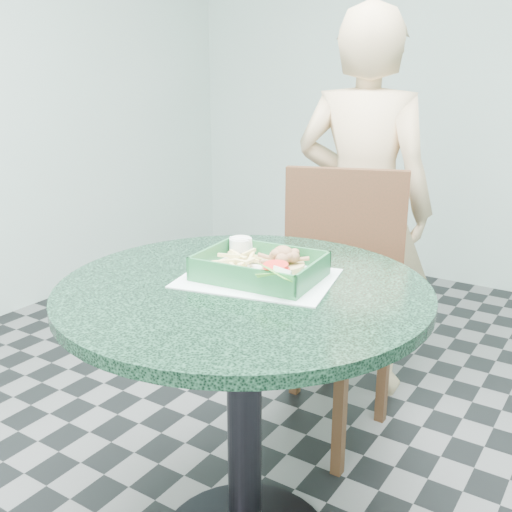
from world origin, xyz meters
The scene contains 10 objects.
wall_back centered at (0.00, 2.50, 1.40)m, with size 4.00×0.04×2.80m, color silver.
cafe_table centered at (0.00, 0.00, 0.58)m, with size 0.89×0.89×0.75m.
dining_chair centered at (-0.11, 0.70, 0.53)m, with size 0.43×0.43×0.93m.
diner_person centered at (-0.14, 1.02, 0.74)m, with size 0.54×0.35×1.48m, color tan.
placemat centered at (0.01, 0.05, 0.75)m, with size 0.36×0.27×0.00m, color silver.
food_basket centered at (0.01, 0.06, 0.77)m, with size 0.29×0.21×0.06m.
crab_sandwich centered at (0.06, 0.09, 0.80)m, with size 0.11×0.11×0.07m.
fries_pile centered at (-0.06, 0.09, 0.79)m, with size 0.10×0.11×0.04m, color #F4DE84, non-canonical shape.
sauce_ramekin centered at (-0.10, 0.15, 0.80)m, with size 0.06×0.06×0.03m.
garnish_cup centered at (0.08, 0.00, 0.79)m, with size 0.11×0.10×0.04m.
Camera 1 is at (0.76, -1.10, 1.26)m, focal length 42.00 mm.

